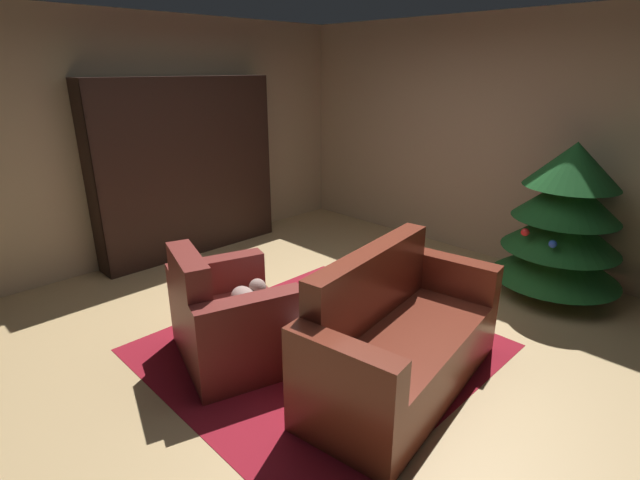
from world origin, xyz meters
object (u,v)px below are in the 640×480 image
(book_stack_on_table, at_px, (333,306))
(bottle_on_table, at_px, (350,307))
(coffee_table, at_px, (331,315))
(decorated_tree, at_px, (564,222))
(bookshelf_unit, at_px, (198,168))
(couch_red, at_px, (398,342))
(armchair_red, at_px, (229,321))

(book_stack_on_table, distance_m, bottle_on_table, 0.16)
(coffee_table, distance_m, book_stack_on_table, 0.12)
(coffee_table, distance_m, decorated_tree, 2.49)
(book_stack_on_table, bearing_deg, bookshelf_unit, 166.85)
(coffee_table, height_order, book_stack_on_table, book_stack_on_table)
(book_stack_on_table, xyz_separation_m, decorated_tree, (0.70, 2.38, 0.26))
(coffee_table, bearing_deg, book_stack_on_table, -33.05)
(book_stack_on_table, relative_size, bottle_on_table, 0.71)
(couch_red, bearing_deg, bottle_on_table, -153.82)
(bookshelf_unit, distance_m, bottle_on_table, 3.07)
(book_stack_on_table, xyz_separation_m, bottle_on_table, (0.15, 0.01, 0.05))
(couch_red, height_order, book_stack_on_table, couch_red)
(bookshelf_unit, relative_size, couch_red, 1.24)
(bookshelf_unit, relative_size, armchair_red, 1.94)
(couch_red, relative_size, bottle_on_table, 6.00)
(book_stack_on_table, height_order, bottle_on_table, bottle_on_table)
(bookshelf_unit, xyz_separation_m, couch_red, (3.28, -0.49, -0.67))
(bookshelf_unit, relative_size, decorated_tree, 1.46)
(bookshelf_unit, bearing_deg, coffee_table, -12.70)
(armchair_red, relative_size, bottle_on_table, 3.83)
(decorated_tree, bearing_deg, book_stack_on_table, -106.31)
(armchair_red, height_order, decorated_tree, decorated_tree)
(bookshelf_unit, height_order, decorated_tree, bookshelf_unit)
(bottle_on_table, bearing_deg, bookshelf_unit, 167.76)
(couch_red, relative_size, coffee_table, 2.31)
(armchair_red, xyz_separation_m, bottle_on_table, (0.77, 0.49, 0.22))
(bookshelf_unit, xyz_separation_m, book_stack_on_table, (2.81, -0.66, -0.50))
(coffee_table, xyz_separation_m, book_stack_on_table, (0.05, -0.04, 0.10))
(couch_red, bearing_deg, book_stack_on_table, -160.23)
(armchair_red, relative_size, decorated_tree, 0.75)
(coffee_table, bearing_deg, bottle_on_table, -5.96)
(decorated_tree, bearing_deg, armchair_red, -114.71)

